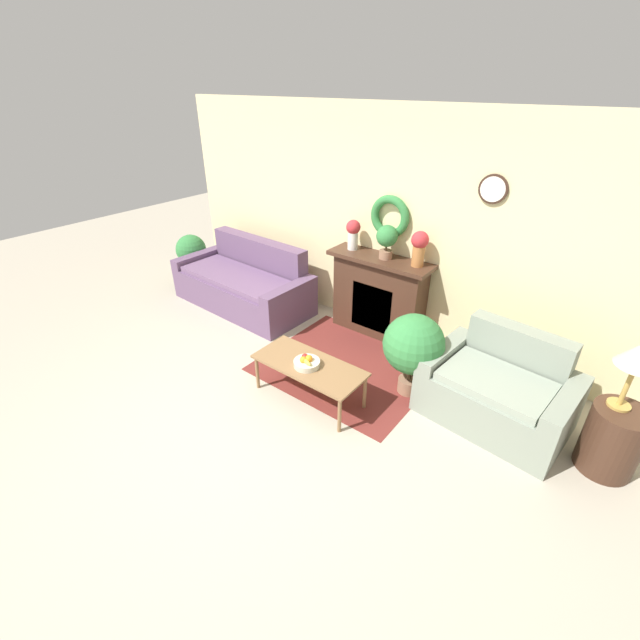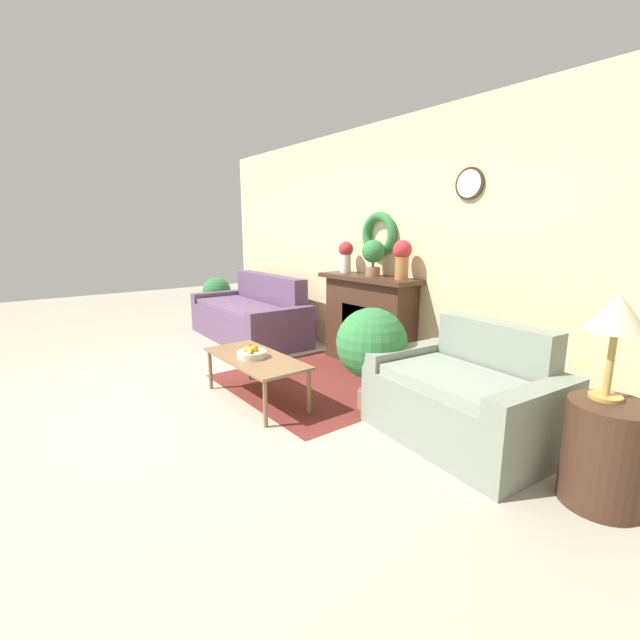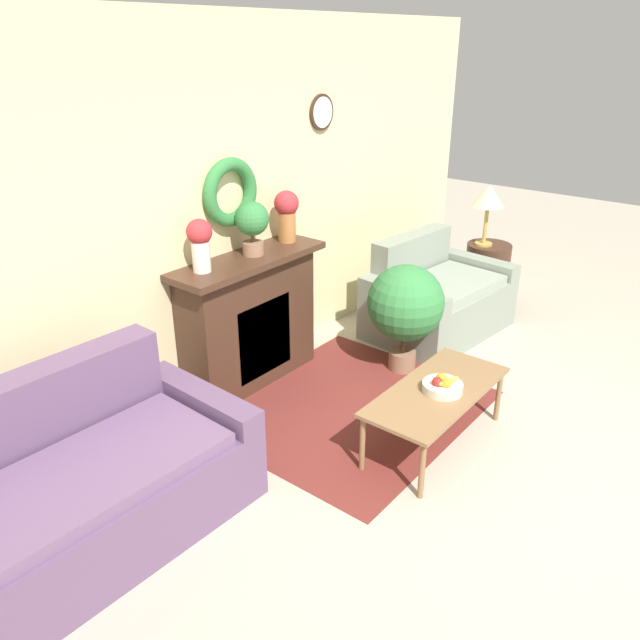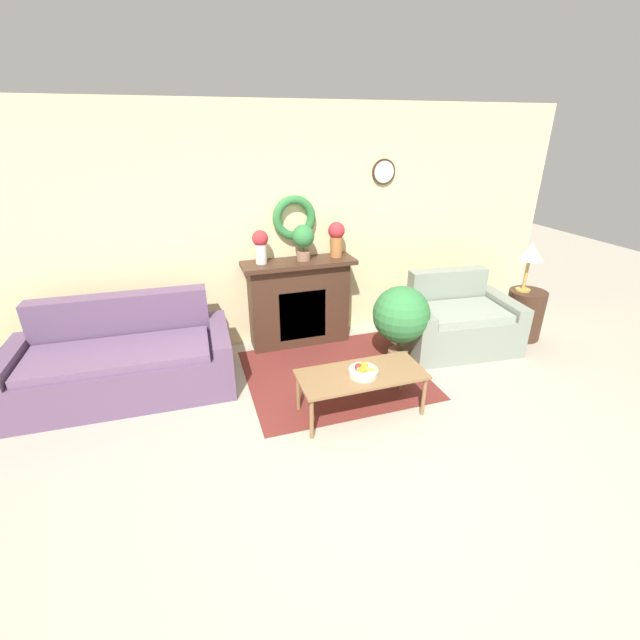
# 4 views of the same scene
# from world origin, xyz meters

# --- Properties ---
(ground_plane) EXTENTS (16.00, 16.00, 0.00)m
(ground_plane) POSITION_xyz_m (0.00, 0.00, 0.00)
(ground_plane) COLOR #ADA38E
(floor_rug) EXTENTS (1.85, 1.61, 0.01)m
(floor_rug) POSITION_xyz_m (0.12, 1.56, 0.00)
(floor_rug) COLOR maroon
(floor_rug) RESTS_ON ground_plane
(wall_back) EXTENTS (6.80, 0.16, 2.70)m
(wall_back) POSITION_xyz_m (0.00, 2.63, 1.35)
(wall_back) COLOR beige
(wall_back) RESTS_ON ground_plane
(fireplace) EXTENTS (1.30, 0.41, 1.04)m
(fireplace) POSITION_xyz_m (-0.03, 2.42, 0.53)
(fireplace) COLOR #42281C
(fireplace) RESTS_ON ground_plane
(couch_left) EXTENTS (2.08, 0.99, 0.91)m
(couch_left) POSITION_xyz_m (-1.96, 1.94, 0.32)
(couch_left) COLOR #604766
(couch_left) RESTS_ON ground_plane
(loveseat_right) EXTENTS (1.39, 1.00, 0.87)m
(loveseat_right) POSITION_xyz_m (1.72, 1.74, 0.31)
(loveseat_right) COLOR gray
(loveseat_right) RESTS_ON ground_plane
(coffee_table) EXTENTS (1.15, 0.51, 0.42)m
(coffee_table) POSITION_xyz_m (0.12, 0.86, 0.38)
(coffee_table) COLOR olive
(coffee_table) RESTS_ON ground_plane
(fruit_bowl) EXTENTS (0.26, 0.26, 0.12)m
(fruit_bowl) POSITION_xyz_m (0.12, 0.83, 0.46)
(fruit_bowl) COLOR beige
(fruit_bowl) RESTS_ON coffee_table
(side_table_by_loveseat) EXTENTS (0.44, 0.44, 0.61)m
(side_table_by_loveseat) POSITION_xyz_m (2.67, 1.69, 0.31)
(side_table_by_loveseat) COLOR #42281C
(side_table_by_loveseat) RESTS_ON ground_plane
(table_lamp) EXTENTS (0.31, 0.31, 0.60)m
(table_lamp) POSITION_xyz_m (2.62, 1.74, 1.09)
(table_lamp) COLOR #B28E42
(table_lamp) RESTS_ON side_table_by_loveseat
(vase_on_mantel_left) EXTENTS (0.18, 0.18, 0.37)m
(vase_on_mantel_left) POSITION_xyz_m (-0.45, 2.43, 1.26)
(vase_on_mantel_left) COLOR silver
(vase_on_mantel_left) RESTS_ON fireplace
(vase_on_mantel_right) EXTENTS (0.19, 0.19, 0.40)m
(vase_on_mantel_right) POSITION_xyz_m (0.44, 2.43, 1.28)
(vase_on_mantel_right) COLOR #AD6B38
(vase_on_mantel_right) RESTS_ON fireplace
(potted_plant_on_mantel) EXTENTS (0.25, 0.25, 0.40)m
(potted_plant_on_mantel) POSITION_xyz_m (0.03, 2.41, 1.29)
(potted_plant_on_mantel) COLOR #8E664C
(potted_plant_on_mantel) RESTS_ON fireplace
(potted_plant_floor_by_loveseat) EXTENTS (0.62, 0.62, 0.90)m
(potted_plant_floor_by_loveseat) POSITION_xyz_m (0.88, 1.58, 0.57)
(potted_plant_floor_by_loveseat) COLOR #8E664C
(potted_plant_floor_by_loveseat) RESTS_ON ground_plane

